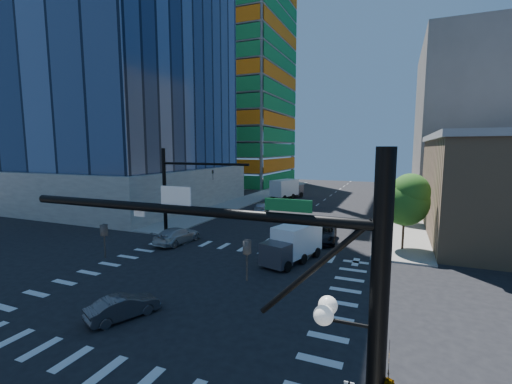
% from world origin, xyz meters
% --- Properties ---
extents(ground, '(160.00, 160.00, 0.00)m').
position_xyz_m(ground, '(0.00, 0.00, 0.00)').
color(ground, black).
rests_on(ground, ground).
extents(road_markings, '(20.00, 20.00, 0.01)m').
position_xyz_m(road_markings, '(0.00, 0.00, 0.01)').
color(road_markings, silver).
rests_on(road_markings, ground).
extents(sidewalk_ne, '(5.00, 60.00, 0.15)m').
position_xyz_m(sidewalk_ne, '(12.50, 40.00, 0.07)').
color(sidewalk_ne, gray).
rests_on(sidewalk_ne, ground).
extents(sidewalk_nw, '(5.00, 60.00, 0.15)m').
position_xyz_m(sidewalk_nw, '(-12.50, 40.00, 0.07)').
color(sidewalk_nw, gray).
rests_on(sidewalk_nw, ground).
extents(construction_building, '(25.16, 34.50, 70.60)m').
position_xyz_m(construction_building, '(-27.41, 61.93, 24.61)').
color(construction_building, gray).
rests_on(construction_building, ground).
extents(bg_building_ne, '(24.00, 30.00, 28.00)m').
position_xyz_m(bg_building_ne, '(27.00, 55.00, 14.00)').
color(bg_building_ne, '#66605C').
rests_on(bg_building_ne, ground).
extents(signal_mast_se, '(10.51, 2.48, 9.00)m').
position_xyz_m(signal_mast_se, '(10.60, -11.50, 5.01)').
color(signal_mast_se, black).
rests_on(signal_mast_se, sidewalk_se).
extents(signal_mast_nw, '(10.20, 0.40, 9.00)m').
position_xyz_m(signal_mast_nw, '(-10.00, 11.50, 5.49)').
color(signal_mast_nw, black).
rests_on(signal_mast_nw, sidewalk_nw).
extents(tree_south, '(4.16, 4.16, 6.82)m').
position_xyz_m(tree_south, '(12.63, 13.90, 4.69)').
color(tree_south, '#382316').
rests_on(tree_south, sidewalk_ne).
extents(tree_north, '(3.54, 3.52, 5.78)m').
position_xyz_m(tree_north, '(12.93, 25.90, 3.99)').
color(tree_north, '#382316').
rests_on(tree_north, sidewalk_ne).
extents(car_nb_far, '(3.22, 5.82, 1.54)m').
position_xyz_m(car_nb_far, '(5.24, 14.13, 0.77)').
color(car_nb_far, black).
rests_on(car_nb_far, ground).
extents(car_sb_near, '(2.68, 5.50, 1.54)m').
position_xyz_m(car_sb_near, '(-7.65, 8.19, 0.77)').
color(car_sb_near, silver).
rests_on(car_sb_near, ground).
extents(car_sb_mid, '(2.73, 4.65, 1.49)m').
position_xyz_m(car_sb_mid, '(-6.20, 26.76, 0.74)').
color(car_sb_mid, silver).
rests_on(car_sb_mid, ground).
extents(car_sb_cross, '(2.81, 4.03, 1.26)m').
position_xyz_m(car_sb_cross, '(-1.60, -5.27, 0.63)').
color(car_sb_cross, '#444449').
rests_on(car_sb_cross, ground).
extents(box_truck_near, '(3.83, 6.01, 2.92)m').
position_xyz_m(box_truck_near, '(4.12, 7.05, 1.29)').
color(box_truck_near, black).
rests_on(box_truck_near, ground).
extents(box_truck_far, '(4.76, 7.22, 3.50)m').
position_xyz_m(box_truck_far, '(-6.64, 41.08, 1.55)').
color(box_truck_far, black).
rests_on(box_truck_far, ground).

